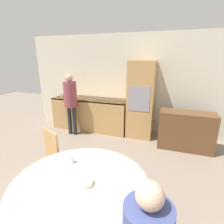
# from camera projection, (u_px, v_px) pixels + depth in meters

# --- Properties ---
(wall_back) EXTENTS (6.18, 0.05, 2.60)m
(wall_back) POSITION_uv_depth(u_px,v_px,m) (134.00, 85.00, 4.71)
(wall_back) COLOR beige
(wall_back) RESTS_ON ground_plane
(kitchen_counter) EXTENTS (2.14, 0.60, 0.90)m
(kitchen_counter) POSITION_uv_depth(u_px,v_px,m) (90.00, 113.00, 5.01)
(kitchen_counter) COLOR tan
(kitchen_counter) RESTS_ON ground_plane
(oven_unit) EXTENTS (0.64, 0.59, 1.93)m
(oven_unit) POSITION_uv_depth(u_px,v_px,m) (141.00, 100.00, 4.42)
(oven_unit) COLOR tan
(oven_unit) RESTS_ON ground_plane
(sideboard) EXTENTS (1.17, 0.45, 0.86)m
(sideboard) POSITION_uv_depth(u_px,v_px,m) (186.00, 131.00, 3.90)
(sideboard) COLOR brown
(sideboard) RESTS_ON ground_plane
(dining_table) EXTENTS (1.43, 1.43, 0.76)m
(dining_table) POSITION_uv_depth(u_px,v_px,m) (81.00, 199.00, 1.87)
(dining_table) COLOR brown
(dining_table) RESTS_ON ground_plane
(chair_far_left) EXTENTS (0.53, 0.53, 0.99)m
(chair_far_left) POSITION_uv_depth(u_px,v_px,m) (48.00, 160.00, 2.58)
(chair_far_left) COLOR tan
(chair_far_left) RESTS_ON ground_plane
(person_standing) EXTENTS (0.33, 0.33, 1.61)m
(person_standing) POSITION_uv_depth(u_px,v_px,m) (71.00, 98.00, 4.49)
(person_standing) COLOR #262628
(person_standing) RESTS_ON ground_plane
(cup) EXTENTS (0.06, 0.06, 0.10)m
(cup) POSITION_uv_depth(u_px,v_px,m) (71.00, 159.00, 2.12)
(cup) COLOR silver
(cup) RESTS_ON dining_table
(bowl_near) EXTENTS (0.18, 0.18, 0.05)m
(bowl_near) POSITION_uv_depth(u_px,v_px,m) (84.00, 182.00, 1.77)
(bowl_near) COLOR beige
(bowl_near) RESTS_ON dining_table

